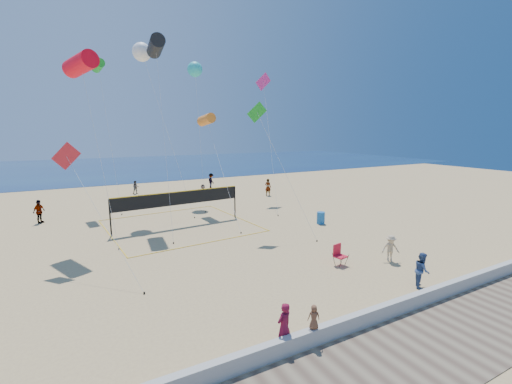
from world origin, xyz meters
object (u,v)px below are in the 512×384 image
camp_chair (339,253)px  trash_barrel (321,218)px  volleyball_net (179,202)px  woman (284,326)px

camp_chair → trash_barrel: (4.46, 7.00, -0.19)m
volleyball_net → camp_chair: bearing=-70.0°
woman → volleyball_net: volleyball_net is taller
volleyball_net → woman: bearing=-98.8°
woman → trash_barrel: (11.00, 11.66, -0.35)m
camp_chair → volleyball_net: (-5.37, 11.68, 1.19)m
woman → camp_chair: (6.54, 4.65, -0.16)m
woman → volleyball_net: size_ratio=0.15×
trash_barrel → woman: bearing=-133.3°
trash_barrel → volleyball_net: (-9.83, 4.67, 1.38)m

